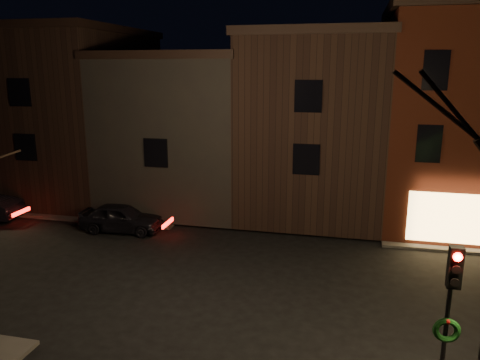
# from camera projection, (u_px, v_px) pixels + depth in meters

# --- Properties ---
(ground) EXTENTS (120.00, 120.00, 0.00)m
(ground) POSITION_uv_depth(u_px,v_px,m) (247.00, 286.00, 17.02)
(ground) COLOR black
(ground) RESTS_ON ground
(sidewalk_far_left) EXTENTS (30.00, 30.00, 0.12)m
(sidewalk_far_left) POSITION_uv_depth(u_px,v_px,m) (71.00, 159.00, 40.41)
(sidewalk_far_left) COLOR #2D2B28
(sidewalk_far_left) RESTS_ON ground
(corner_building) EXTENTS (6.50, 8.50, 10.50)m
(corner_building) POSITION_uv_depth(u_px,v_px,m) (448.00, 116.00, 22.94)
(corner_building) COLOR #42160B
(corner_building) RESTS_ON ground
(row_building_a) EXTENTS (7.30, 10.30, 9.40)m
(row_building_a) POSITION_uv_depth(u_px,v_px,m) (316.00, 122.00, 25.49)
(row_building_a) COLOR black
(row_building_a) RESTS_ON ground
(row_building_b) EXTENTS (7.80, 10.30, 8.40)m
(row_building_b) POSITION_uv_depth(u_px,v_px,m) (190.00, 128.00, 27.23)
(row_building_b) COLOR black
(row_building_b) RESTS_ON ground
(row_building_c) EXTENTS (7.30, 10.30, 9.90)m
(row_building_c) POSITION_uv_depth(u_px,v_px,m) (78.00, 112.00, 28.68)
(row_building_c) COLOR black
(row_building_c) RESTS_ON ground
(traffic_signal) EXTENTS (0.58, 0.38, 4.05)m
(traffic_signal) POSITION_uv_depth(u_px,v_px,m) (450.00, 306.00, 9.90)
(traffic_signal) COLOR black
(traffic_signal) RESTS_ON sidewalk_near_right
(parked_car_a) EXTENTS (4.08, 1.80, 1.37)m
(parked_car_a) POSITION_uv_depth(u_px,v_px,m) (121.00, 218.00, 22.54)
(parked_car_a) COLOR black
(parked_car_a) RESTS_ON ground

